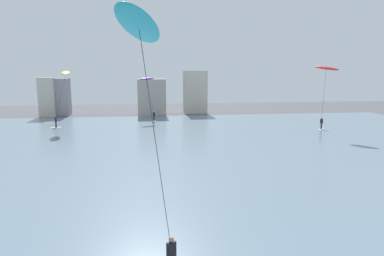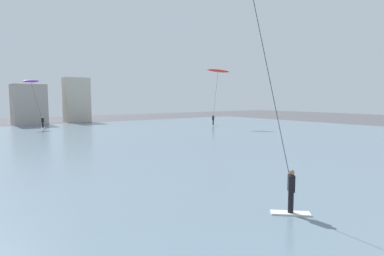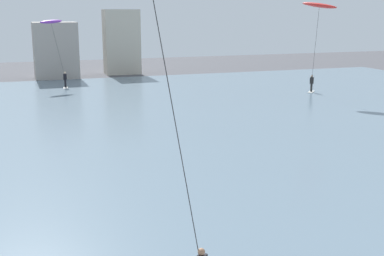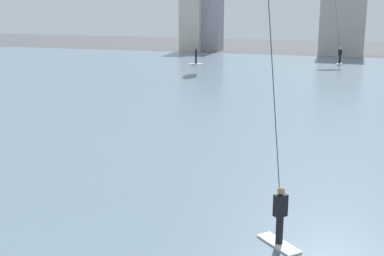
{
  "view_description": "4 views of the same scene",
  "coord_description": "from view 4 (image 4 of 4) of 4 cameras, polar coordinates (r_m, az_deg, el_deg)",
  "views": [
    {
      "loc": [
        -0.36,
        -3.62,
        7.89
      ],
      "look_at": [
        2.12,
        14.61,
        4.82
      ],
      "focal_mm": 32.14,
      "sensor_mm": 36.0,
      "label": 1
    },
    {
      "loc": [
        -9.23,
        1.35,
        4.31
      ],
      "look_at": [
        1.5,
        15.74,
        2.64
      ],
      "focal_mm": 30.29,
      "sensor_mm": 36.0,
      "label": 2
    },
    {
      "loc": [
        -3.79,
        -3.25,
        7.86
      ],
      "look_at": [
        1.49,
        12.04,
        4.12
      ],
      "focal_mm": 47.95,
      "sensor_mm": 36.0,
      "label": 3
    },
    {
      "loc": [
        2.01,
        -4.78,
        6.59
      ],
      "look_at": [
        -3.24,
        12.66,
        2.06
      ],
      "focal_mm": 49.49,
      "sensor_mm": 36.0,
      "label": 4
    }
  ],
  "objects": [
    {
      "name": "kitesurfer_purple",
      "position": [
        56.18,
        15.23,
        12.67
      ],
      "size": [
        2.58,
        3.49,
        6.83
      ],
      "color": "silver",
      "rests_on": "water_bay"
    },
    {
      "name": "far_shore_buildings",
      "position": [
        64.44,
        12.21,
        10.88
      ],
      "size": [
        29.57,
        5.29,
        7.91
      ],
      "color": "beige",
      "rests_on": "ground"
    },
    {
      "name": "water_bay",
      "position": [
        35.8,
        13.28,
        3.06
      ],
      "size": [
        84.0,
        52.0,
        0.1
      ],
      "primitive_type": "cube",
      "color": "slate",
      "rests_on": "ground"
    }
  ]
}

